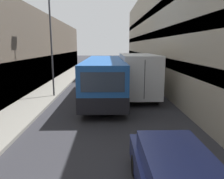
# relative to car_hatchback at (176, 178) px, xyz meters

# --- Properties ---
(ground_plane) EXTENTS (150.00, 150.00, 0.00)m
(ground_plane) POSITION_rel_car_hatchback_xyz_m (-1.59, 9.71, -0.71)
(ground_plane) COLOR #2B2B30
(sidewalk_left) EXTENTS (2.34, 60.00, 0.15)m
(sidewalk_left) POSITION_rel_car_hatchback_xyz_m (-6.48, 9.71, -0.63)
(sidewalk_left) COLOR gray
(sidewalk_left) RESTS_ON ground_plane
(building_right_apartment) EXTENTS (2.40, 60.00, 10.12)m
(building_right_apartment) POSITION_rel_car_hatchback_xyz_m (3.88, 9.71, 4.32)
(building_right_apartment) COLOR #A89E89
(building_right_apartment) RESTS_ON ground_plane
(car_hatchback) EXTENTS (1.75, 4.36, 1.39)m
(car_hatchback) POSITION_rel_car_hatchback_xyz_m (0.00, 0.00, 0.00)
(car_hatchback) COLOR navy
(car_hatchback) RESTS_ON ground_plane
(bus) EXTENTS (2.62, 10.82, 2.83)m
(bus) POSITION_rel_car_hatchback_xyz_m (-1.82, 11.10, 0.81)
(bus) COLOR #1E519E
(bus) RESTS_ON ground_plane
(box_truck) EXTENTS (2.40, 7.77, 3.16)m
(box_truck) POSITION_rel_car_hatchback_xyz_m (0.61, 11.78, 0.96)
(box_truck) COLOR silver
(box_truck) RESTS_ON ground_plane
(panel_van) EXTENTS (1.93, 4.15, 1.88)m
(panel_van) POSITION_rel_car_hatchback_xyz_m (-3.31, 20.72, 0.34)
(panel_van) COLOR #BCBCC1
(panel_van) RESTS_ON ground_plane
(street_lamp) EXTENTS (0.36, 0.80, 7.60)m
(street_lamp) POSITION_rel_car_hatchback_xyz_m (-5.56, 11.29, 4.62)
(street_lamp) COLOR #38383D
(street_lamp) RESTS_ON sidewalk_left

